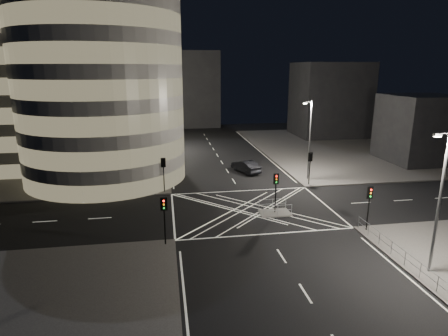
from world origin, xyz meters
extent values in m
plane|color=black|center=(0.00, 0.00, 0.00)|extent=(120.00, 120.00, 0.00)
cube|color=#474543|center=(-29.00, 27.00, 0.07)|extent=(42.00, 42.00, 0.15)
cube|color=#474543|center=(29.00, 27.00, 0.07)|extent=(42.00, 42.00, 0.15)
cube|color=slate|center=(2.00, -1.50, 0.07)|extent=(3.00, 2.00, 0.15)
cylinder|color=gray|center=(-16.00, 14.00, 12.65)|extent=(20.00, 20.00, 25.00)
cube|color=gray|center=(-26.00, 24.00, 12.65)|extent=(20.00, 18.00, 25.00)
cube|color=gray|center=(-22.00, 42.00, 11.15)|extent=(24.00, 16.00, 22.00)
cube|color=black|center=(26.00, 40.00, 7.65)|extent=(14.00, 12.00, 15.00)
cube|color=black|center=(30.00, 16.00, 5.15)|extent=(10.00, 10.00, 10.00)
cube|color=black|center=(-4.00, 58.00, 9.00)|extent=(18.00, 8.00, 18.00)
cylinder|color=black|center=(-10.50, 9.00, 1.63)|extent=(0.32, 0.32, 2.96)
ellipsoid|color=black|center=(-10.50, 9.00, 4.33)|extent=(4.44, 4.44, 5.10)
cylinder|color=black|center=(-10.50, 15.00, 1.80)|extent=(0.32, 0.32, 3.29)
ellipsoid|color=black|center=(-10.50, 15.00, 4.63)|extent=(4.33, 4.33, 4.98)
cylinder|color=black|center=(-10.50, 21.00, 2.10)|extent=(0.32, 0.32, 3.91)
ellipsoid|color=black|center=(-10.50, 21.00, 5.34)|extent=(4.67, 4.67, 5.37)
cylinder|color=black|center=(-10.50, 27.00, 1.75)|extent=(0.32, 0.32, 3.19)
ellipsoid|color=black|center=(-10.50, 27.00, 4.53)|extent=(4.31, 4.31, 4.96)
cylinder|color=black|center=(-10.50, 33.00, 1.50)|extent=(0.32, 0.32, 2.70)
ellipsoid|color=black|center=(-10.50, 33.00, 3.81)|extent=(3.51, 3.51, 4.04)
cylinder|color=black|center=(-8.80, 6.80, 1.65)|extent=(0.12, 0.12, 3.00)
cube|color=black|center=(-8.80, 6.80, 3.60)|extent=(0.28, 0.22, 0.90)
cube|color=black|center=(-8.80, 6.80, 3.60)|extent=(0.55, 0.04, 1.10)
cylinder|color=black|center=(-8.80, -6.80, 1.65)|extent=(0.12, 0.12, 3.00)
cube|color=black|center=(-8.80, -6.80, 3.60)|extent=(0.28, 0.22, 0.90)
cube|color=black|center=(-8.80, -6.80, 3.60)|extent=(0.55, 0.04, 1.10)
cylinder|color=black|center=(8.80, 6.80, 1.65)|extent=(0.12, 0.12, 3.00)
cube|color=black|center=(8.80, 6.80, 3.60)|extent=(0.28, 0.22, 0.90)
cube|color=black|center=(8.80, 6.80, 3.60)|extent=(0.55, 0.04, 1.10)
cylinder|color=black|center=(8.80, -6.80, 1.65)|extent=(0.12, 0.12, 3.00)
cube|color=black|center=(8.80, -6.80, 3.60)|extent=(0.28, 0.22, 0.90)
cube|color=black|center=(8.80, -6.80, 3.60)|extent=(0.55, 0.04, 1.10)
cylinder|color=black|center=(2.00, -1.50, 1.65)|extent=(0.12, 0.12, 3.00)
cube|color=black|center=(2.00, -1.50, 3.60)|extent=(0.28, 0.22, 0.90)
cube|color=black|center=(2.00, -1.50, 3.60)|extent=(0.55, 0.04, 1.10)
cylinder|color=slate|center=(-9.50, 12.00, 5.15)|extent=(0.20, 0.20, 10.00)
cylinder|color=slate|center=(-9.05, 12.00, 10.00)|extent=(0.90, 0.10, 0.10)
cube|color=slate|center=(-8.60, 12.00, 9.90)|extent=(0.50, 0.25, 0.18)
cube|color=white|center=(-8.60, 12.00, 9.79)|extent=(0.42, 0.20, 0.05)
cylinder|color=slate|center=(-9.50, 30.00, 5.15)|extent=(0.20, 0.20, 10.00)
cylinder|color=slate|center=(-9.05, 30.00, 10.00)|extent=(0.90, 0.10, 0.10)
cube|color=slate|center=(-8.60, 30.00, 9.90)|extent=(0.50, 0.25, 0.18)
cube|color=white|center=(-8.60, 30.00, 9.79)|extent=(0.42, 0.20, 0.05)
cylinder|color=slate|center=(9.50, 9.00, 5.15)|extent=(0.20, 0.20, 10.00)
cylinder|color=slate|center=(9.05, 9.00, 10.00)|extent=(0.90, 0.10, 0.10)
cube|color=slate|center=(8.60, 9.00, 9.90)|extent=(0.50, 0.25, 0.18)
cube|color=white|center=(8.60, 9.00, 9.79)|extent=(0.42, 0.20, 0.05)
cylinder|color=slate|center=(9.50, -14.00, 5.15)|extent=(0.20, 0.20, 10.00)
cylinder|color=slate|center=(9.05, -14.00, 10.00)|extent=(0.90, 0.10, 0.10)
cube|color=slate|center=(8.60, -14.00, 9.90)|extent=(0.50, 0.25, 0.18)
cube|color=white|center=(8.60, -14.00, 9.79)|extent=(0.42, 0.20, 0.05)
cube|color=slate|center=(8.30, -12.15, 0.70)|extent=(0.06, 11.70, 1.10)
cube|color=slate|center=(2.00, -2.40, 0.70)|extent=(2.80, 0.06, 1.10)
cube|color=slate|center=(2.00, -0.60, 0.70)|extent=(2.80, 0.06, 1.10)
imported|color=black|center=(2.42, 13.96, 0.84)|extent=(3.56, 5.41, 1.69)
camera|label=1|loc=(-8.51, -35.01, 13.98)|focal=30.00mm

